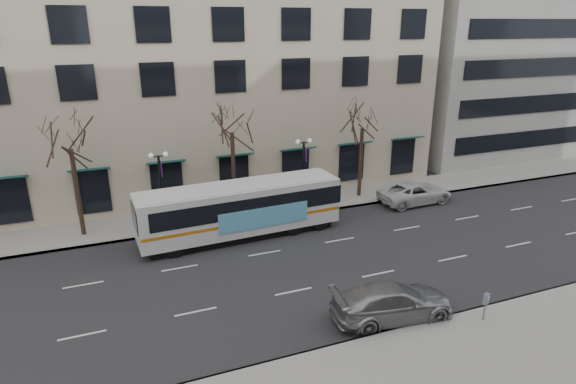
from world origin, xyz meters
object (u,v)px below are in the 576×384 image
tree_far_mid (231,118)px  tree_far_right (363,116)px  tree_far_left (68,134)px  silver_car (393,302)px  city_bus (242,208)px  lamp_post_right (304,170)px  white_pickup (415,193)px  lamp_post_left (161,186)px  pay_station (486,301)px

tree_far_mid → tree_far_right: bearing=-0.0°
tree_far_left → silver_car: 20.86m
tree_far_left → tree_far_mid: (10.00, 0.00, 0.21)m
tree_far_left → silver_car: bearing=-48.0°
city_bus → tree_far_left: bearing=156.3°
tree_far_left → silver_car: tree_far_left is taller
lamp_post_right → white_pickup: bearing=-13.5°
lamp_post_left → white_pickup: size_ratio=0.91×
silver_car → white_pickup: bearing=-32.8°
silver_car → pay_station: (3.68, -1.85, 0.29)m
tree_far_right → city_bus: 12.00m
pay_station → tree_far_mid: bearing=90.6°
tree_far_left → white_pickup: tree_far_left is taller
city_bus → silver_car: bearing=-73.7°
silver_car → white_pickup: (9.93, 12.27, -0.04)m
tree_far_left → silver_car: (13.40, -14.87, -5.86)m
tree_far_left → pay_station: 24.55m
tree_far_left → tree_far_right: size_ratio=1.03×
lamp_post_right → silver_car: 14.52m
lamp_post_right → pay_station: 16.36m
lamp_post_left → pay_station: 20.22m
lamp_post_left → lamp_post_right: size_ratio=1.00×
tree_far_left → tree_far_mid: bearing=0.0°
white_pickup → pay_station: size_ratio=4.24×
tree_far_mid → city_bus: bearing=-98.0°
lamp_post_right → white_pickup: lamp_post_right is taller
lamp_post_right → pay_station: bearing=-82.7°
silver_car → tree_far_mid: bearing=19.1°
tree_far_left → pay_station: bearing=-44.4°
tree_far_right → white_pickup: tree_far_right is taller
tree_far_mid → lamp_post_left: bearing=-173.1°
white_pickup → silver_car: bearing=139.5°
white_pickup → pay_station: 15.45m
lamp_post_right → pay_station: (2.07, -16.12, -1.82)m
tree_far_right → pay_station: 17.79m
white_pickup → pay_station: white_pickup is taller
city_bus → lamp_post_left: bearing=143.1°
tree_far_mid → pay_station: bearing=-67.1°
city_bus → silver_car: city_bus is taller
tree_far_right → silver_car: (-6.60, -14.87, -5.59)m
silver_car → tree_far_left: bearing=48.2°
tree_far_mid → lamp_post_right: (5.01, -0.60, -3.96)m
pay_station → silver_car: bearing=131.0°
tree_far_right → city_bus: bearing=-161.0°
tree_far_mid → pay_station: (7.08, -16.72, -5.78)m
lamp_post_left → silver_car: size_ratio=0.91×
white_pickup → pay_station: bearing=154.6°
tree_far_mid → tree_far_right: (10.00, -0.00, -0.48)m
pay_station → lamp_post_left: bearing=104.5°
tree_far_left → city_bus: 11.24m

